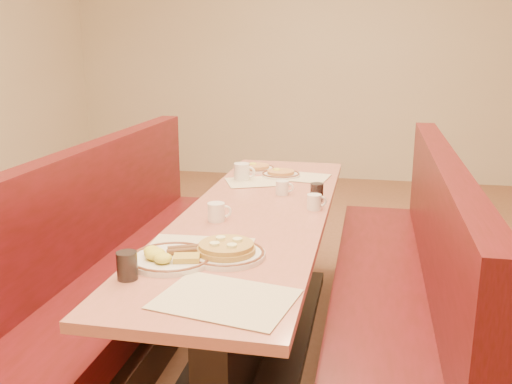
% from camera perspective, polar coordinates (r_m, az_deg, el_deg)
% --- Properties ---
extents(ground, '(8.00, 8.00, 0.00)m').
position_cam_1_polar(ground, '(3.14, -0.02, -15.22)').
color(ground, '#9E6647').
rests_on(ground, ground).
extents(diner_table, '(0.70, 2.50, 0.75)m').
position_cam_1_polar(diner_table, '(2.97, -0.02, -8.95)').
color(diner_table, black).
rests_on(diner_table, ground).
extents(booth_left, '(0.55, 2.50, 1.05)m').
position_cam_1_polar(booth_left, '(3.19, -13.15, -7.87)').
color(booth_left, '#4C3326').
rests_on(booth_left, ground).
extents(booth_right, '(0.55, 2.50, 1.05)m').
position_cam_1_polar(booth_right, '(2.93, 14.39, -10.06)').
color(booth_right, '#4C3326').
rests_on(booth_right, ground).
extents(placemat_near_left, '(0.45, 0.35, 0.00)m').
position_cam_1_polar(placemat_near_left, '(2.33, -5.79, -5.71)').
color(placemat_near_left, beige).
rests_on(placemat_near_left, diner_table).
extents(placemat_near_right, '(0.49, 0.40, 0.00)m').
position_cam_1_polar(placemat_near_right, '(1.90, -3.06, -10.62)').
color(placemat_near_right, beige).
rests_on(placemat_near_right, diner_table).
extents(placemat_far_left, '(0.42, 0.38, 0.00)m').
position_cam_1_polar(placemat_far_left, '(3.43, 0.03, 1.04)').
color(placemat_far_left, beige).
rests_on(placemat_far_left, diner_table).
extents(placemat_far_right, '(0.38, 0.31, 0.00)m').
position_cam_1_polar(placemat_far_right, '(3.56, 4.40, 1.52)').
color(placemat_far_right, beige).
rests_on(placemat_far_right, diner_table).
extents(pancake_plate, '(0.31, 0.31, 0.07)m').
position_cam_1_polar(pancake_plate, '(2.25, -2.99, -5.95)').
color(pancake_plate, white).
rests_on(pancake_plate, diner_table).
extents(eggs_plate, '(0.32, 0.32, 0.06)m').
position_cam_1_polar(eggs_plate, '(2.22, -8.61, -6.48)').
color(eggs_plate, white).
rests_on(eggs_plate, diner_table).
extents(extra_plate_mid, '(0.24, 0.24, 0.05)m').
position_cam_1_polar(extra_plate_mid, '(3.58, 2.48, 1.82)').
color(extra_plate_mid, white).
rests_on(extra_plate_mid, diner_table).
extents(extra_plate_far, '(0.24, 0.24, 0.05)m').
position_cam_1_polar(extra_plate_far, '(3.75, 0.05, 2.43)').
color(extra_plate_far, white).
rests_on(extra_plate_far, diner_table).
extents(coffee_mug_a, '(0.10, 0.07, 0.08)m').
position_cam_1_polar(coffee_mug_a, '(2.88, 5.90, -0.97)').
color(coffee_mug_a, white).
rests_on(coffee_mug_a, diner_table).
extents(coffee_mug_b, '(0.11, 0.08, 0.09)m').
position_cam_1_polar(coffee_mug_b, '(2.69, -3.93, -1.97)').
color(coffee_mug_b, white).
rests_on(coffee_mug_b, diner_table).
extents(coffee_mug_c, '(0.10, 0.07, 0.08)m').
position_cam_1_polar(coffee_mug_c, '(3.15, 2.69, 0.46)').
color(coffee_mug_c, white).
rests_on(coffee_mug_c, diner_table).
extents(coffee_mug_d, '(0.14, 0.10, 0.10)m').
position_cam_1_polar(coffee_mug_d, '(3.47, -1.37, 2.06)').
color(coffee_mug_d, white).
rests_on(coffee_mug_d, diner_table).
extents(soda_tumbler_near, '(0.07, 0.07, 0.10)m').
position_cam_1_polar(soda_tumbler_near, '(2.09, -12.77, -7.20)').
color(soda_tumbler_near, black).
rests_on(soda_tumbler_near, diner_table).
extents(soda_tumbler_mid, '(0.07, 0.07, 0.10)m').
position_cam_1_polar(soda_tumbler_mid, '(3.03, 6.10, -0.02)').
color(soda_tumbler_mid, black).
rests_on(soda_tumbler_mid, diner_table).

